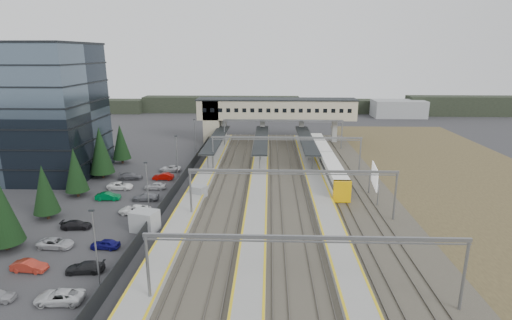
{
  "coord_description": "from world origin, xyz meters",
  "views": [
    {
      "loc": [
        8.84,
        -59.69,
        22.47
      ],
      "look_at": [
        6.46,
        8.74,
        4.0
      ],
      "focal_mm": 28.0,
      "sensor_mm": 36.0,
      "label": 1
    }
  ],
  "objects_px": {
    "relay_cabin_far": "(199,192)",
    "train": "(326,161)",
    "footbridge": "(265,111)",
    "billboard": "(374,177)",
    "relay_cabin_near": "(145,221)",
    "office_building": "(26,110)"
  },
  "relations": [
    {
      "from": "train",
      "to": "billboard",
      "type": "height_order",
      "value": "billboard"
    },
    {
      "from": "billboard",
      "to": "relay_cabin_near",
      "type": "bearing_deg",
      "value": -159.13
    },
    {
      "from": "footbridge",
      "to": "train",
      "type": "distance_m",
      "value": 28.98
    },
    {
      "from": "relay_cabin_near",
      "to": "billboard",
      "type": "bearing_deg",
      "value": 20.87
    },
    {
      "from": "relay_cabin_near",
      "to": "billboard",
      "type": "distance_m",
      "value": 34.83
    },
    {
      "from": "relay_cabin_far",
      "to": "billboard",
      "type": "distance_m",
      "value": 27.73
    },
    {
      "from": "relay_cabin_near",
      "to": "billboard",
      "type": "xyz_separation_m",
      "value": [
        32.47,
        12.38,
        2.39
      ]
    },
    {
      "from": "office_building",
      "to": "billboard",
      "type": "height_order",
      "value": "office_building"
    },
    {
      "from": "footbridge",
      "to": "train",
      "type": "bearing_deg",
      "value": -64.29
    },
    {
      "from": "relay_cabin_far",
      "to": "footbridge",
      "type": "bearing_deg",
      "value": 76.54
    },
    {
      "from": "office_building",
      "to": "relay_cabin_near",
      "type": "relative_size",
      "value": 6.37
    },
    {
      "from": "relay_cabin_near",
      "to": "billboard",
      "type": "relative_size",
      "value": 0.6
    },
    {
      "from": "footbridge",
      "to": "office_building",
      "type": "bearing_deg",
      "value": -145.53
    },
    {
      "from": "billboard",
      "to": "relay_cabin_far",
      "type": "bearing_deg",
      "value": -179.71
    },
    {
      "from": "train",
      "to": "billboard",
      "type": "distance_m",
      "value": 17.32
    },
    {
      "from": "relay_cabin_near",
      "to": "footbridge",
      "type": "xyz_separation_m",
      "value": [
        14.96,
        54.34,
        6.56
      ]
    },
    {
      "from": "relay_cabin_far",
      "to": "train",
      "type": "xyz_separation_m",
      "value": [
        22.38,
        16.56,
        0.91
      ]
    },
    {
      "from": "office_building",
      "to": "footbridge",
      "type": "bearing_deg",
      "value": 34.47
    },
    {
      "from": "office_building",
      "to": "train",
      "type": "relative_size",
      "value": 0.65
    },
    {
      "from": "office_building",
      "to": "train",
      "type": "distance_m",
      "value": 57.11
    },
    {
      "from": "footbridge",
      "to": "billboard",
      "type": "height_order",
      "value": "footbridge"
    },
    {
      "from": "relay_cabin_far",
      "to": "billboard",
      "type": "xyz_separation_m",
      "value": [
        27.59,
        0.14,
        2.74
      ]
    }
  ]
}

